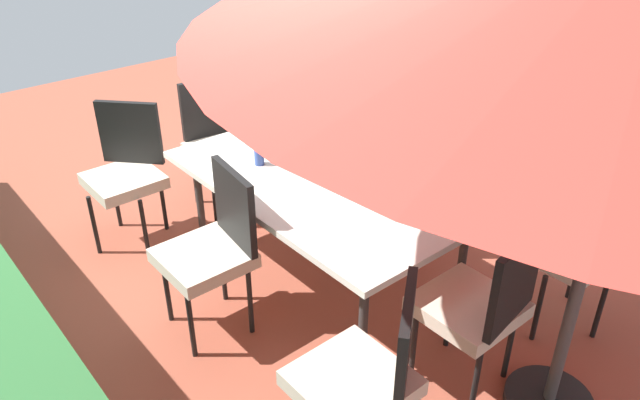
{
  "coord_description": "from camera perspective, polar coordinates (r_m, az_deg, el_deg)",
  "views": [
    {
      "loc": [
        -2.53,
        2.13,
        2.49
      ],
      "look_at": [
        0.0,
        0.0,
        0.58
      ],
      "focal_mm": 34.63,
      "sensor_mm": 36.0,
      "label": 1
    }
  ],
  "objects": [
    {
      "name": "ground_plane",
      "position": [
        4.14,
        -0.0,
        -7.04
      ],
      "size": [
        10.0,
        10.0,
        0.02
      ],
      "primitive_type": "cube",
      "color": "#9E4C38"
    },
    {
      "name": "dining_table",
      "position": [
        3.77,
        -0.0,
        1.28
      ],
      "size": [
        1.93,
        1.09,
        0.72
      ],
      "color": "silver",
      "rests_on": "ground_plane"
    },
    {
      "name": "chair_east",
      "position": [
        4.75,
        -9.34,
        5.59
      ],
      "size": [
        0.48,
        0.47,
        0.98
      ],
      "rotation": [
        0.0,
        0.0,
        4.59
      ],
      "color": "beige",
      "rests_on": "ground_plane"
    },
    {
      "name": "chair_southeast",
      "position": [
        5.12,
        -3.0,
        7.79
      ],
      "size": [
        0.59,
        0.59,
        0.98
      ],
      "rotation": [
        0.0,
        0.0,
        5.46
      ],
      "color": "beige",
      "rests_on": "ground_plane"
    },
    {
      "name": "chair_west",
      "position": [
        3.14,
        14.63,
        -9.14
      ],
      "size": [
        0.49,
        0.48,
        0.98
      ],
      "rotation": [
        0.0,
        0.0,
        1.72
      ],
      "color": "beige",
      "rests_on": "ground_plane"
    },
    {
      "name": "chair_northwest",
      "position": [
        2.7,
        4.33,
        -15.77
      ],
      "size": [
        0.58,
        0.58,
        0.98
      ],
      "rotation": [
        0.0,
        0.0,
        2.23
      ],
      "color": "beige",
      "rests_on": "ground_plane"
    },
    {
      "name": "chair_southwest",
      "position": [
        3.7,
        22.35,
        -4.07
      ],
      "size": [
        0.58,
        0.58,
        0.98
      ],
      "rotation": [
        0.0,
        0.0,
        0.93
      ],
      "color": "beige",
      "rests_on": "ground_plane"
    },
    {
      "name": "chair_northeast",
      "position": [
        4.45,
        -17.49,
        2.81
      ],
      "size": [
        0.59,
        0.59,
        0.98
      ],
      "rotation": [
        0.0,
        0.0,
        3.88
      ],
      "color": "beige",
      "rests_on": "ground_plane"
    },
    {
      "name": "chair_north",
      "position": [
        3.49,
        -9.86,
        -4.14
      ],
      "size": [
        0.47,
        0.48,
        0.98
      ],
      "rotation": [
        0.0,
        0.0,
        3.02
      ],
      "color": "beige",
      "rests_on": "ground_plane"
    },
    {
      "name": "chair_south",
      "position": [
        4.27,
        7.39,
        2.79
      ],
      "size": [
        0.46,
        0.47,
        0.98
      ],
      "rotation": [
        0.0,
        0.0,
        0.06
      ],
      "color": "beige",
      "rests_on": "ground_plane"
    },
    {
      "name": "laptop",
      "position": [
        3.96,
        -1.42,
        4.27
      ],
      "size": [
        0.37,
        0.32,
        0.21
      ],
      "rotation": [
        0.0,
        0.0,
        0.24
      ],
      "color": "#2D2D33",
      "rests_on": "dining_table"
    },
    {
      "name": "cup",
      "position": [
        3.92,
        -5.65,
        4.05
      ],
      "size": [
        0.06,
        0.06,
        0.11
      ],
      "primitive_type": "cylinder",
      "color": "#334C99",
      "rests_on": "dining_table"
    }
  ]
}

